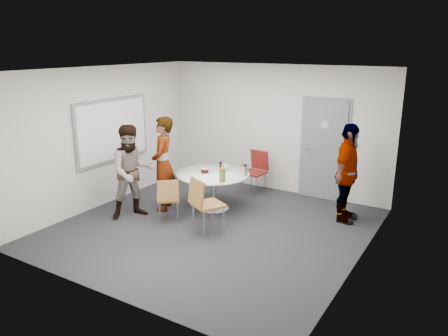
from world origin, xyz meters
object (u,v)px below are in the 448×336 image
Objects in this scene: person_main at (163,164)px; person_left at (133,172)px; door at (324,150)px; whiteboard at (113,130)px; table at (214,178)px; person_right at (347,173)px; chair_far at (256,168)px; chair_near_left at (168,196)px; chair_near_right at (203,200)px.

person_main reaches higher than person_left.
door is 4.25m from whiteboard.
person_left is (-2.63, -2.78, -0.16)m from door.
person_right is (2.30, 0.76, 0.26)m from table.
chair_far is (2.26, 1.84, -0.89)m from whiteboard.
person_main is (-0.49, 0.49, 0.41)m from chair_near_left.
whiteboard is 4.55m from person_right.
chair_near_left is at bearing 80.97° from chair_far.
table is 1.01m from person_main.
table is 1.53m from person_left.
chair_far is 2.71m from person_left.
chair_near_left is at bearing -13.74° from whiteboard.
person_right is at bearing -28.90° from person_left.
person_left is (0.93, -0.50, -0.59)m from whiteboard.
person_right reaches higher than chair_far.
person_main reaches higher than chair_near_left.
person_main is at bearing -137.44° from door.
person_main is at bearing -176.84° from chair_near_right.
person_left reaches higher than chair_near_left.
door is 2.17× the size of chair_near_right.
chair_near_left is at bearing -158.76° from chair_near_right.
door is at bearing 14.42° from chair_near_left.
person_main is at bearing 4.22° from whiteboard.
chair_near_right is 1.55m from person_left.
whiteboard is 1.95× the size of chair_near_right.
person_main reaches higher than chair_near_right.
table is at bearing 140.17° from chair_near_right.
person_right reaches higher than table.
person_main reaches higher than person_right.
chair_near_left is at bearing -110.84° from table.
person_right reaches higher than person_left.
chair_far is (-0.20, 2.33, -0.03)m from chair_near_right.
chair_near_left is 0.45× the size of person_main.
chair_near_right is 2.60m from person_right.
whiteboard reaches higher than chair_far.
person_main is (-1.09, -1.76, 0.34)m from chair_far.
door is 3.25m from person_main.
door is 3.34m from chair_near_left.
chair_near_left is (-1.90, -2.69, -0.53)m from door.
door is at bearing -155.34° from chair_far.
person_main is (-2.39, -2.20, -0.12)m from door.
chair_far is (-1.30, -0.44, -0.46)m from door.
chair_near_left is 0.46× the size of person_right.
person_right is at bearing 83.28° from person_main.
chair_near_right is at bearing 100.91° from chair_far.
door reaches higher than chair_near_left.
door is 3.83m from person_left.
door reaches higher than person_right.
whiteboard is 1.06× the size of person_right.
person_right is at bearing 171.36° from chair_far.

